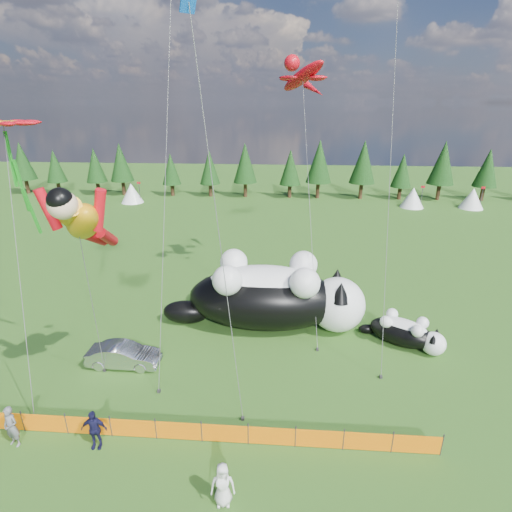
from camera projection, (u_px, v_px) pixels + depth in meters
The scene contains 16 objects.
ground at pixel (194, 393), 20.11m from camera, with size 160.00×160.00×0.00m, color #11380A.
safety_fence at pixel (179, 431), 17.14m from camera, with size 22.06×0.06×1.10m.
tree_line at pixel (257, 171), 60.56m from camera, with size 90.00×4.00×8.00m, color black, non-canonical shape.
festival_tents at pixel (333, 196), 56.09m from camera, with size 50.00×3.20×2.80m, color white, non-canonical shape.
cat_large at pixel (274, 295), 25.37m from camera, with size 13.09×4.70×4.73m.
cat_small at pixel (406, 332), 23.79m from camera, with size 4.69×3.55×1.87m.
car at pixel (124, 355), 22.01m from camera, with size 1.38×3.97×1.31m, color #B7B6BB.
spectator_a at pixel (11, 427), 16.76m from camera, with size 0.70×0.46×1.92m, color #5E5F63.
spectator_c at pixel (94, 429), 16.66m from camera, with size 1.08×0.55×1.85m, color #141336.
spectator_e at pixel (223, 485), 14.27m from camera, with size 0.89×0.58×1.81m, color silver.
superhero_kite at pixel (83, 222), 16.12m from camera, with size 5.61×5.71×11.28m.
gecko_kite at pixel (303, 77), 26.34m from camera, with size 6.10×12.43×17.63m.
flower_kite at pixel (4, 127), 17.39m from camera, with size 3.98×5.83×13.30m.
diamond_kite_a at pixel (171, 10), 19.84m from camera, with size 1.05×7.38×20.35m.
diamond_kite_b at pixel (397, 10), 20.37m from camera, with size 0.80×7.06×20.65m.
diamond_kite_c at pixel (194, 45), 12.03m from camera, with size 1.74×1.55×17.12m.
Camera 1 is at (4.29, -16.02, 13.68)m, focal length 28.00 mm.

